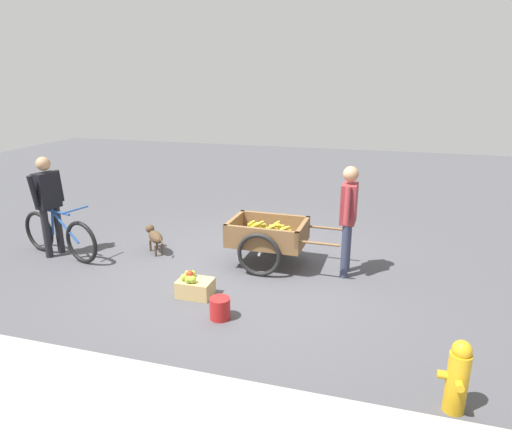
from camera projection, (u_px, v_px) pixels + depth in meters
ground_plane at (248, 270)px, 6.62m from camera, size 24.00×24.00×0.00m
fruit_cart at (268, 237)px, 6.69m from camera, size 1.67×0.96×0.73m
vendor_person at (348, 212)px, 6.22m from camera, size 0.21×0.60×1.56m
bicycle at (59, 235)px, 7.02m from camera, size 1.62×0.57×0.85m
cyclist_person at (48, 198)px, 6.92m from camera, size 0.28×0.56×1.56m
dog at (155, 236)px, 7.22m from camera, size 0.51×0.50×0.40m
fire_hydrant at (457, 377)px, 3.75m from camera, size 0.25×0.25×0.67m
plastic_bucket at (220, 308)px, 5.27m from camera, size 0.24×0.24×0.26m
apple_crate at (195, 286)px, 5.82m from camera, size 0.44×0.32×0.32m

